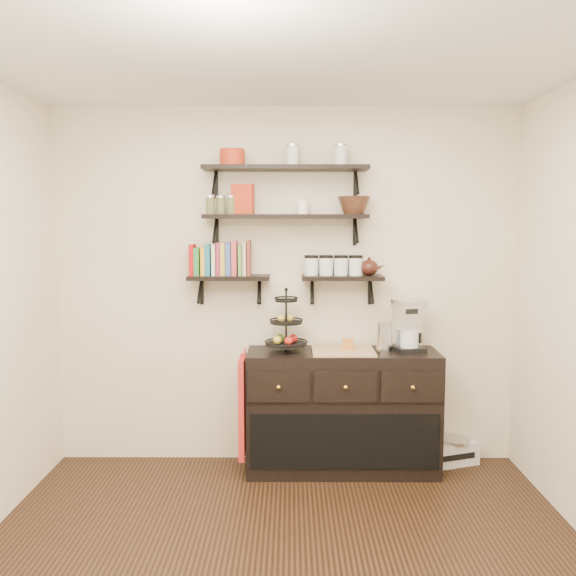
{
  "coord_description": "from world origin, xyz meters",
  "views": [
    {
      "loc": [
        0.04,
        -2.87,
        1.84
      ],
      "look_at": [
        0.02,
        1.15,
        1.41
      ],
      "focal_mm": 38.0,
      "sensor_mm": 36.0,
      "label": 1
    }
  ],
  "objects_px": {
    "coffee_maker": "(408,327)",
    "radio": "(455,452)",
    "fruit_stand": "(286,331)",
    "sideboard": "(342,411)"
  },
  "relations": [
    {
      "from": "sideboard",
      "to": "fruit_stand",
      "type": "distance_m",
      "value": 0.73
    },
    {
      "from": "fruit_stand",
      "to": "coffee_maker",
      "type": "xyz_separation_m",
      "value": [
        0.89,
        0.02,
        0.03
      ]
    },
    {
      "from": "coffee_maker",
      "to": "radio",
      "type": "height_order",
      "value": "coffee_maker"
    },
    {
      "from": "coffee_maker",
      "to": "radio",
      "type": "relative_size",
      "value": 1.04
    },
    {
      "from": "sideboard",
      "to": "coffee_maker",
      "type": "relative_size",
      "value": 3.68
    },
    {
      "from": "sideboard",
      "to": "radio",
      "type": "bearing_deg",
      "value": 7.43
    },
    {
      "from": "sideboard",
      "to": "fruit_stand",
      "type": "bearing_deg",
      "value": 179.59
    },
    {
      "from": "fruit_stand",
      "to": "radio",
      "type": "xyz_separation_m",
      "value": [
        1.29,
        0.11,
        -0.96
      ]
    },
    {
      "from": "radio",
      "to": "coffee_maker",
      "type": "bearing_deg",
      "value": 173.42
    },
    {
      "from": "fruit_stand",
      "to": "radio",
      "type": "bearing_deg",
      "value": 4.94
    }
  ]
}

